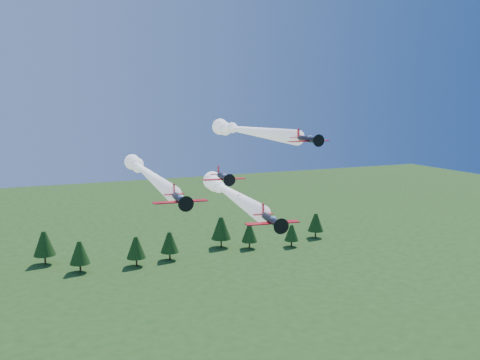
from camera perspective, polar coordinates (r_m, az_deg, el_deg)
name	(u,v)px	position (r m, az deg, el deg)	size (l,w,h in m)	color
plane_lead	(228,192)	(94.83, -1.30, -1.24)	(10.96, 42.33, 3.70)	black
plane_left	(146,172)	(110.56, -10.00, 0.85)	(10.64, 58.40, 3.70)	black
plane_right	(245,130)	(108.63, 0.55, 5.33)	(7.77, 48.48, 3.70)	black
plane_slot	(224,177)	(86.61, -1.76, 0.32)	(7.01, 7.63, 2.45)	black
treeline	(107,245)	(190.66, -14.04, -6.69)	(171.71, 21.57, 11.75)	#382314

